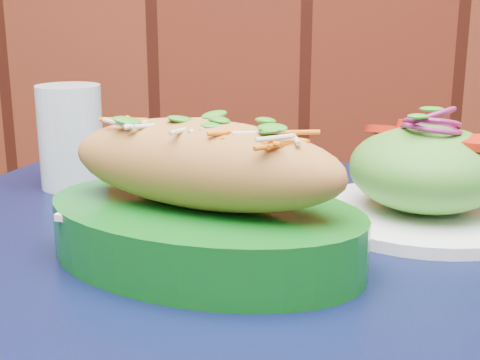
{
  "coord_description": "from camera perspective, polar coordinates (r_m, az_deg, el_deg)",
  "views": [
    {
      "loc": [
        0.28,
        1.22,
        0.97
      ],
      "look_at": [
        0.26,
        1.82,
        0.81
      ],
      "focal_mm": 50.0,
      "sensor_mm": 36.0,
      "label": 1
    }
  ],
  "objects": [
    {
      "name": "banh_mi_basket",
      "position": [
        0.57,
        -3.16,
        -2.02
      ],
      "size": [
        0.34,
        0.29,
        0.13
      ],
      "rotation": [
        0.0,
        0.0,
        -0.41
      ],
      "color": "#0C5915",
      "rests_on": "cafe_table"
    },
    {
      "name": "cafe_table",
      "position": [
        0.62,
        0.58,
        -14.55
      ],
      "size": [
        1.0,
        1.0,
        0.75
      ],
      "rotation": [
        0.0,
        0.0,
        -0.29
      ],
      "color": "black",
      "rests_on": "ground"
    },
    {
      "name": "salad_plate",
      "position": [
        0.71,
        15.6,
        0.25
      ],
      "size": [
        0.23,
        0.23,
        0.11
      ],
      "rotation": [
        0.0,
        0.0,
        0.01
      ],
      "color": "white",
      "rests_on": "cafe_table"
    },
    {
      "name": "water_glass",
      "position": [
        0.83,
        -14.24,
        3.6
      ],
      "size": [
        0.08,
        0.08,
        0.12
      ],
      "primitive_type": "cylinder",
      "color": "silver",
      "rests_on": "cafe_table"
    }
  ]
}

